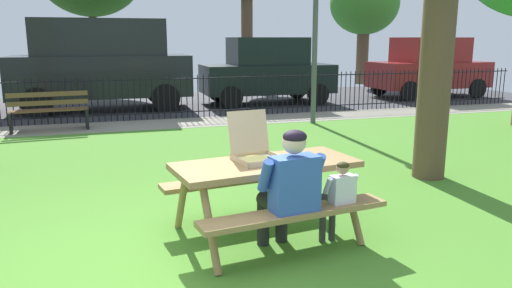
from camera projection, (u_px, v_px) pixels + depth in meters
The scene contains 14 objects.
ground at pixel (135, 198), 6.22m from camera, with size 28.00×12.15×0.02m, color #4C892B.
cobblestone_walkway at pixel (119, 126), 11.24m from camera, with size 28.00×1.40×0.01m, color gray.
street_asphalt at pixel (114, 105), 14.75m from camera, with size 28.00×6.11×0.01m, color #38383D.
picnic_table_foreground at pixel (266, 179), 4.89m from camera, with size 1.99×1.71×0.79m.
pizza_box_open at pixel (255, 151), 4.91m from camera, with size 0.50×0.55×0.47m.
adult_at_table at pixel (289, 187), 4.43m from camera, with size 0.63×0.63×1.19m.
child_at_table at pixel (338, 195), 4.64m from camera, with size 0.35×0.35×0.85m.
iron_fence_streetside at pixel (116, 99), 11.78m from camera, with size 22.93×0.03×1.07m.
park_bench_center at pixel (49, 112), 10.61m from camera, with size 1.63×0.60×0.85m.
lamp_post_walkway at pixel (315, 21), 11.18m from camera, with size 0.28×0.28×3.79m.
parked_car_center at pixel (101, 63), 13.51m from camera, with size 4.71×2.10×2.46m.
parked_car_right at pixel (267, 70), 14.96m from camera, with size 3.91×1.85×1.98m.
parked_car_far_right at pixel (429, 67), 16.62m from camera, with size 3.95×1.92×1.98m.
far_tree_right at pixel (365, 4), 20.94m from camera, with size 2.92×2.92×4.72m.
Camera 1 is at (-0.30, -4.05, 1.96)m, focal length 34.78 mm.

